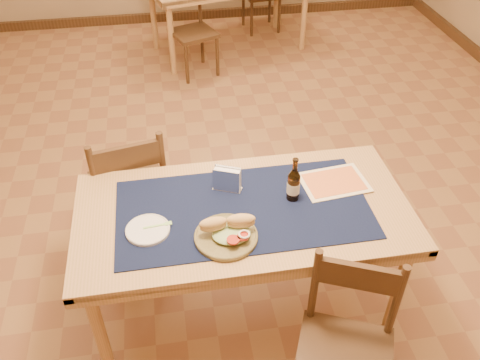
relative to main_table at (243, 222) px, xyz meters
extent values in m
cube|color=#956A41|center=(0.00, 0.80, -0.68)|extent=(6.00, 7.00, 0.02)
cylinder|color=tan|center=(-0.72, -0.32, -0.31)|extent=(0.06, 0.06, 0.71)
cylinder|color=tan|center=(0.72, -0.32, -0.31)|extent=(0.06, 0.06, 0.71)
cylinder|color=tan|center=(-0.72, 0.32, -0.31)|extent=(0.06, 0.06, 0.71)
cylinder|color=tan|center=(0.72, 0.32, -0.31)|extent=(0.06, 0.06, 0.71)
cube|color=tan|center=(0.00, 0.00, 0.06)|extent=(1.60, 0.80, 0.04)
cube|color=#0E1734|center=(0.00, 0.00, 0.09)|extent=(1.20, 0.60, 0.01)
cube|color=#412A17|center=(0.00, 4.27, -0.62)|extent=(6.00, 0.06, 0.10)
cylinder|color=tan|center=(-0.20, 2.90, -0.31)|extent=(0.06, 0.06, 0.71)
cylinder|color=tan|center=(1.20, 3.24, -0.31)|extent=(0.06, 0.06, 0.71)
cylinder|color=tan|center=(-0.35, 3.52, -0.31)|extent=(0.06, 0.06, 0.71)
cylinder|color=#412A17|center=(-0.44, 0.83, -0.44)|extent=(0.04, 0.04, 0.45)
cylinder|color=#412A17|center=(-0.79, 0.76, -0.44)|extent=(0.04, 0.04, 0.45)
cylinder|color=#412A17|center=(-0.37, 0.48, -0.44)|extent=(0.04, 0.04, 0.45)
cylinder|color=#412A17|center=(-0.72, 0.40, -0.44)|extent=(0.04, 0.04, 0.45)
cube|color=#412A17|center=(-0.58, 0.62, -0.21)|extent=(0.50, 0.50, 0.04)
cube|color=#412A17|center=(-0.54, 0.43, 0.14)|extent=(0.36, 0.10, 0.14)
cylinder|color=#412A17|center=(-0.36, 0.47, 0.02)|extent=(0.04, 0.04, 0.46)
cylinder|color=#412A17|center=(-0.72, 0.39, 0.02)|extent=(0.04, 0.04, 0.46)
cylinder|color=#412A17|center=(0.23, -0.44, -0.45)|extent=(0.03, 0.03, 0.43)
cube|color=#412A17|center=(0.32, -0.66, -0.24)|extent=(0.53, 0.53, 0.04)
cube|color=#412A17|center=(0.40, -0.50, 0.10)|extent=(0.33, 0.16, 0.13)
cylinder|color=#412A17|center=(0.24, -0.43, -0.02)|extent=(0.03, 0.03, 0.44)
cylinder|color=#412A17|center=(0.55, -0.56, -0.02)|extent=(0.03, 0.03, 0.44)
cylinder|color=#412A17|center=(-0.08, 2.67, -0.46)|extent=(0.03, 0.03, 0.41)
cylinder|color=#412A17|center=(0.23, 2.79, -0.46)|extent=(0.03, 0.03, 0.41)
cylinder|color=#412A17|center=(-0.20, 2.98, -0.46)|extent=(0.03, 0.03, 0.41)
cylinder|color=#412A17|center=(0.11, 3.10, -0.46)|extent=(0.03, 0.03, 0.41)
cube|color=#412A17|center=(0.02, 2.88, -0.26)|extent=(0.49, 0.49, 0.04)
cylinder|color=#412A17|center=(-0.20, 2.99, -0.05)|extent=(0.03, 0.03, 0.42)
cylinder|color=#412A17|center=(0.11, 3.10, -0.05)|extent=(0.03, 0.03, 0.42)
cylinder|color=#412A17|center=(1.01, 4.03, -0.46)|extent=(0.03, 0.03, 0.41)
cylinder|color=#412A17|center=(0.69, 3.99, -0.46)|extent=(0.03, 0.03, 0.41)
cylinder|color=#412A17|center=(1.05, 3.70, -0.46)|extent=(0.03, 0.03, 0.41)
cylinder|color=#412A17|center=(0.73, 3.67, -0.46)|extent=(0.03, 0.03, 0.41)
cylinder|color=olive|center=(-0.11, -0.18, 0.10)|extent=(0.29, 0.29, 0.02)
torus|color=olive|center=(-0.11, -0.18, 0.10)|extent=(0.29, 0.29, 0.01)
ellipsoid|color=#A8C285|center=(-0.09, -0.19, 0.12)|extent=(0.17, 0.14, 0.03)
ellipsoid|color=#DFAF6A|center=(-0.16, -0.16, 0.16)|extent=(0.13, 0.06, 0.07)
ellipsoid|color=#DFAF6A|center=(-0.04, -0.16, 0.16)|extent=(0.13, 0.06, 0.07)
cylinder|color=#A82516|center=(-0.09, -0.25, 0.14)|extent=(0.06, 0.06, 0.01)
cylinder|color=#A82516|center=(-0.04, -0.23, 0.14)|extent=(0.05, 0.05, 0.01)
torus|color=white|center=(-0.04, -0.23, 0.15)|extent=(0.05, 0.05, 0.01)
cylinder|color=silver|center=(-0.45, -0.08, 0.10)|extent=(0.20, 0.20, 0.01)
torus|color=silver|center=(-0.45, -0.08, 0.10)|extent=(0.20, 0.20, 0.01)
cube|color=#9BD977|center=(-0.42, -0.07, 0.10)|extent=(0.10, 0.02, 0.00)
cube|color=#9BD977|center=(-0.36, -0.06, 0.10)|extent=(0.03, 0.03, 0.00)
cylinder|color=#4B2D0D|center=(0.25, 0.03, 0.16)|extent=(0.06, 0.06, 0.14)
cone|color=#4B2D0D|center=(0.25, 0.03, 0.24)|extent=(0.06, 0.06, 0.04)
cylinder|color=#4B2D0D|center=(0.25, 0.03, 0.29)|extent=(0.02, 0.02, 0.05)
cylinder|color=#4B2D0D|center=(0.25, 0.03, 0.32)|extent=(0.03, 0.03, 0.01)
cylinder|color=beige|center=(0.25, 0.03, 0.16)|extent=(0.06, 0.06, 0.06)
cube|color=silver|center=(-0.06, 0.15, 0.09)|extent=(0.15, 0.10, 0.00)
cube|color=silver|center=(-0.06, 0.13, 0.15)|extent=(0.12, 0.06, 0.12)
cube|color=silver|center=(-0.05, 0.18, 0.15)|extent=(0.12, 0.06, 0.12)
cube|color=white|center=(-0.06, 0.15, 0.15)|extent=(0.13, 0.08, 0.11)
cube|color=#438FD7|center=(-0.06, 0.14, 0.16)|extent=(0.09, 0.04, 0.04)
cube|color=beige|center=(0.48, 0.12, 0.09)|extent=(0.35, 0.27, 0.00)
cube|color=#D56E37|center=(0.48, 0.12, 0.09)|extent=(0.30, 0.22, 0.00)
camera|label=1|loc=(-0.31, -1.76, 1.72)|focal=38.00mm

